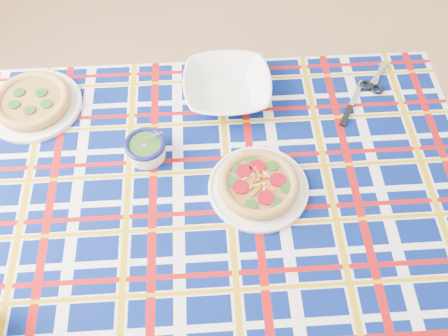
{
  "coord_description": "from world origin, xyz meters",
  "views": [
    {
      "loc": [
        -0.47,
        -1.13,
        1.78
      ],
      "look_at": [
        -0.45,
        -0.4,
        0.7
      ],
      "focal_mm": 40.0,
      "sensor_mm": 36.0,
      "label": 1
    }
  ],
  "objects_px": {
    "main_focaccia_plate": "(259,184)",
    "serving_bowl": "(227,88)",
    "dining_table": "(204,198)",
    "pesto_bowl": "(146,147)"
  },
  "relations": [
    {
      "from": "dining_table",
      "to": "serving_bowl",
      "type": "relative_size",
      "value": 5.67
    },
    {
      "from": "dining_table",
      "to": "pesto_bowl",
      "type": "distance_m",
      "value": 0.21
    },
    {
      "from": "dining_table",
      "to": "pesto_bowl",
      "type": "relative_size",
      "value": 13.0
    },
    {
      "from": "main_focaccia_plate",
      "to": "dining_table",
      "type": "bearing_deg",
      "value": 172.84
    },
    {
      "from": "serving_bowl",
      "to": "dining_table",
      "type": "bearing_deg",
      "value": -103.25
    },
    {
      "from": "dining_table",
      "to": "pesto_bowl",
      "type": "xyz_separation_m",
      "value": [
        -0.15,
        0.1,
        0.1
      ]
    },
    {
      "from": "main_focaccia_plate",
      "to": "pesto_bowl",
      "type": "distance_m",
      "value": 0.32
    },
    {
      "from": "main_focaccia_plate",
      "to": "serving_bowl",
      "type": "distance_m",
      "value": 0.34
    },
    {
      "from": "dining_table",
      "to": "pesto_bowl",
      "type": "height_order",
      "value": "pesto_bowl"
    },
    {
      "from": "dining_table",
      "to": "main_focaccia_plate",
      "type": "relative_size",
      "value": 5.43
    }
  ]
}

